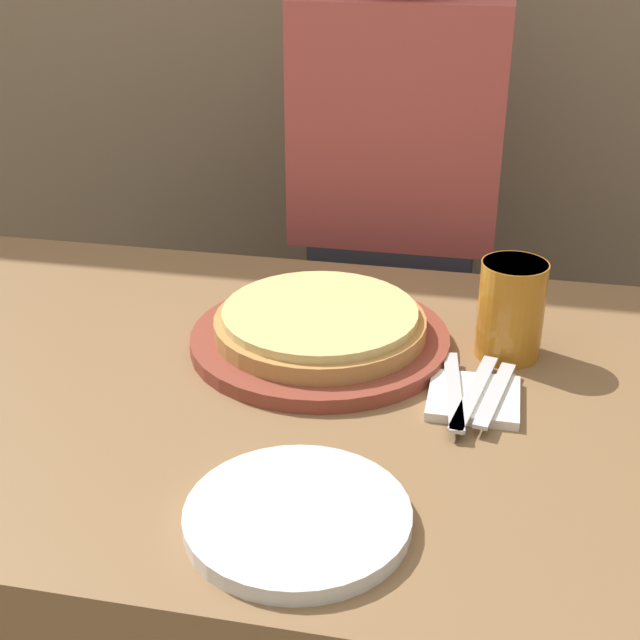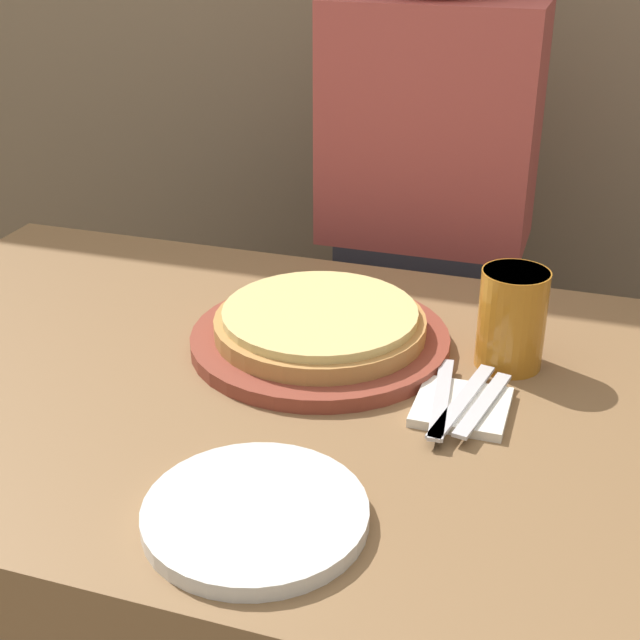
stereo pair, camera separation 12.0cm
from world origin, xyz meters
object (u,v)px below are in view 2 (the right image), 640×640
object	(u,v)px
pizza_on_board	(320,330)
fork	(441,399)
beer_glass	(512,315)
dinner_knife	(461,403)
spoon	(482,406)
diner_person	(422,270)
dinner_plate	(255,514)

from	to	relation	value
pizza_on_board	fork	size ratio (longest dim) A/B	1.89
beer_glass	dinner_knife	bearing A→B (deg)	-104.85
beer_glass	spoon	distance (m)	0.15
diner_person	beer_glass	bearing A→B (deg)	-66.10
dinner_plate	beer_glass	bearing A→B (deg)	64.15
dinner_knife	diner_person	world-z (taller)	diner_person
pizza_on_board	diner_person	world-z (taller)	diner_person
fork	diner_person	xyz separation A→B (m)	(-0.15, 0.62, -0.10)
dinner_knife	pizza_on_board	bearing A→B (deg)	152.62
pizza_on_board	spoon	xyz separation A→B (m)	(0.24, -0.11, -0.01)
beer_glass	diner_person	world-z (taller)	diner_person
beer_glass	diner_person	bearing A→B (deg)	113.90
fork	diner_person	distance (m)	0.65
dinner_knife	spoon	world-z (taller)	same
beer_glass	spoon	size ratio (longest dim) A/B	0.84
fork	dinner_knife	bearing A→B (deg)	0.00
spoon	diner_person	xyz separation A→B (m)	(-0.20, 0.62, -0.10)
fork	pizza_on_board	bearing A→B (deg)	149.60
pizza_on_board	dinner_plate	distance (m)	0.38
beer_glass	dinner_plate	distance (m)	0.45
dinner_plate	spoon	world-z (taller)	dinner_plate
dinner_knife	dinner_plate	bearing A→B (deg)	-120.99
spoon	diner_person	world-z (taller)	diner_person
beer_glass	diner_person	xyz separation A→B (m)	(-0.21, 0.48, -0.16)
fork	dinner_knife	size ratio (longest dim) A/B	1.00
dinner_plate	spoon	distance (m)	0.32
dinner_knife	diner_person	size ratio (longest dim) A/B	0.14
diner_person	dinner_knife	bearing A→B (deg)	-74.16
pizza_on_board	beer_glass	xyz separation A→B (m)	(0.25, 0.03, 0.05)
dinner_plate	dinner_knife	xyz separation A→B (m)	(0.16, 0.26, 0.01)
pizza_on_board	spoon	distance (m)	0.26
beer_glass	fork	world-z (taller)	beer_glass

